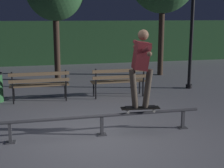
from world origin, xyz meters
name	(u,v)px	position (x,y,z in m)	size (l,w,h in m)	color
ground_plane	(103,137)	(0.00, 0.00, 0.00)	(90.00, 90.00, 0.00)	gray
hedge_backdrop	(60,42)	(0.00, 10.36, 1.04)	(24.00, 1.20, 2.08)	#2D5B33
grind_rail	(102,119)	(0.00, 0.12, 0.33)	(4.10, 0.18, 0.42)	#47474C
skateboard	(140,108)	(0.79, 0.12, 0.50)	(0.80, 0.28, 0.09)	black
skateboarder	(141,62)	(0.80, 0.12, 1.43)	(0.63, 1.40, 1.56)	black
park_bench_leftmost	(40,83)	(-1.15, 2.98, 0.54)	(1.60, 0.42, 0.88)	black
park_bench_left_center	(119,79)	(1.10, 2.98, 0.54)	(1.60, 0.42, 0.88)	black
lamp_post_right	(193,11)	(3.63, 3.61, 2.48)	(0.32, 0.32, 3.90)	black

